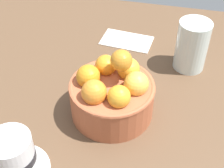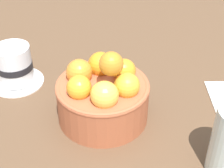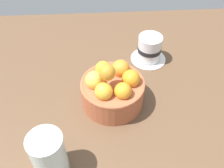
% 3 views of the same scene
% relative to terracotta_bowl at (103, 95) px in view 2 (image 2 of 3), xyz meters
% --- Properties ---
extents(ground_plane, '(1.51, 0.92, 0.04)m').
position_rel_terracotta_bowl_xyz_m(ground_plane, '(0.00, 0.00, -0.07)').
color(ground_plane, brown).
extents(terracotta_bowl, '(0.16, 0.16, 0.14)m').
position_rel_terracotta_bowl_xyz_m(terracotta_bowl, '(0.00, 0.00, 0.00)').
color(terracotta_bowl, '#AD5938').
rests_on(terracotta_bowl, ground_plane).
extents(coffee_cup, '(0.11, 0.11, 0.08)m').
position_rel_terracotta_bowl_xyz_m(coffee_cup, '(0.12, 0.17, -0.01)').
color(coffee_cup, white).
rests_on(coffee_cup, ground_plane).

